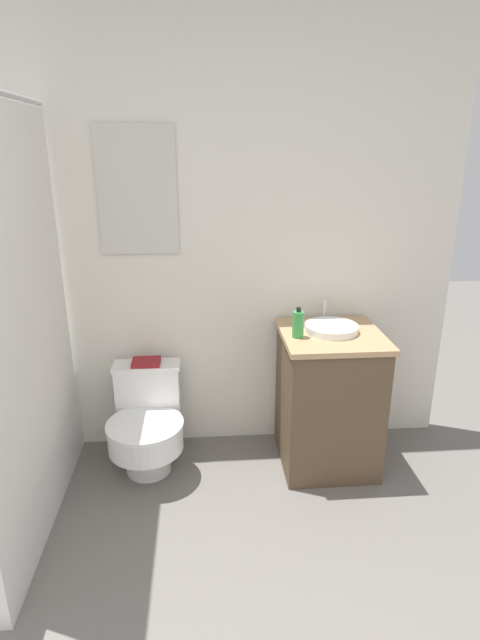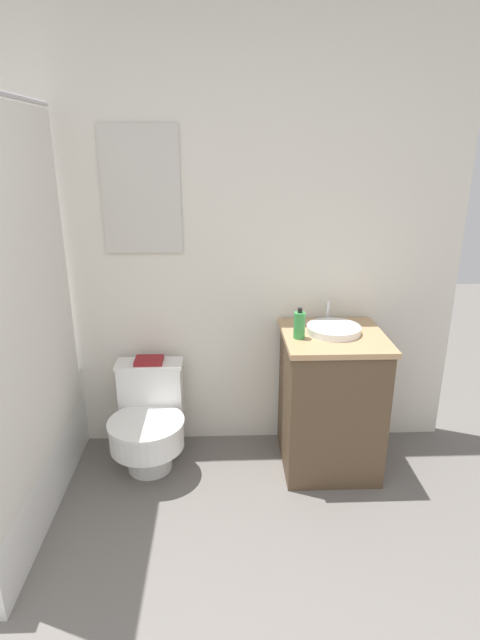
{
  "view_description": "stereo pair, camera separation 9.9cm",
  "coord_description": "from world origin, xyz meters",
  "px_view_note": "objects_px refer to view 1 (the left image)",
  "views": [
    {
      "loc": [
        0.22,
        -0.46,
        1.77
      ],
      "look_at": [
        0.41,
        1.88,
        0.95
      ],
      "focal_mm": 28.0,
      "sensor_mm": 36.0,
      "label": 1
    },
    {
      "loc": [
        0.32,
        -0.47,
        1.77
      ],
      "look_at": [
        0.41,
        1.88,
        0.95
      ],
      "focal_mm": 28.0,
      "sensor_mm": 36.0,
      "label": 2
    }
  ],
  "objects_px": {
    "sink": "(331,328)",
    "book_on_tank": "(146,362)",
    "soap_bottle": "(298,324)",
    "toilet": "(147,424)"
  },
  "relations": [
    {
      "from": "soap_bottle",
      "to": "toilet",
      "type": "bearing_deg",
      "value": 175.36
    },
    {
      "from": "sink",
      "to": "book_on_tank",
      "type": "xyz_separation_m",
      "value": [
        -1.03,
        0.14,
        -0.23
      ]
    },
    {
      "from": "toilet",
      "to": "book_on_tank",
      "type": "xyz_separation_m",
      "value": [
        0.0,
        0.15,
        0.32
      ]
    },
    {
      "from": "sink",
      "to": "soap_bottle",
      "type": "relative_size",
      "value": 1.96
    },
    {
      "from": "sink",
      "to": "toilet",
      "type": "bearing_deg",
      "value": -179.8
    },
    {
      "from": "sink",
      "to": "book_on_tank",
      "type": "height_order",
      "value": "sink"
    },
    {
      "from": "toilet",
      "to": "soap_bottle",
      "type": "distance_m",
      "value": 1.03
    },
    {
      "from": "toilet",
      "to": "sink",
      "type": "bearing_deg",
      "value": 0.2
    },
    {
      "from": "sink",
      "to": "book_on_tank",
      "type": "distance_m",
      "value": 1.07
    },
    {
      "from": "soap_bottle",
      "to": "book_on_tank",
      "type": "bearing_deg",
      "value": 165.51
    }
  ]
}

